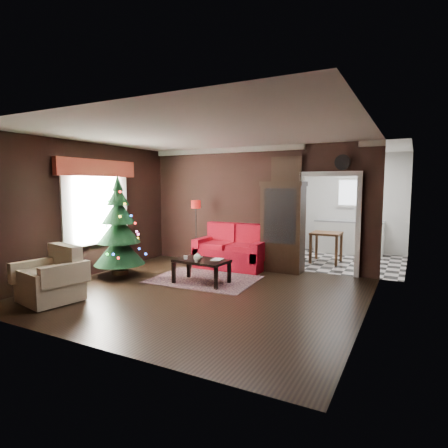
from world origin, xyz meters
The scene contains 26 objects.
floor centered at (0.00, 0.00, 0.00)m, with size 5.50×5.50×0.00m, color black.
ceiling centered at (0.00, 0.00, 2.80)m, with size 5.50×5.50×0.00m, color white.
wall_back centered at (0.00, 2.50, 1.40)m, with size 5.50×5.50×0.00m, color black.
wall_front centered at (0.00, -2.50, 1.40)m, with size 5.50×5.50×0.00m, color black.
wall_left centered at (-2.75, 0.00, 1.40)m, with size 5.50×5.50×0.00m, color black.
wall_right centered at (2.75, 0.00, 1.40)m, with size 5.50×5.50×0.00m, color black.
doorway centered at (1.70, 2.50, 1.05)m, with size 1.10×0.10×2.10m, color silver, non-canonical shape.
left_window centered at (-2.71, 0.20, 1.45)m, with size 0.05×1.60×1.40m, color white.
valance centered at (-2.63, 0.20, 2.27)m, with size 0.12×2.10×0.35m, color #A93A2A.
kitchen_floor centered at (1.70, 4.00, 0.00)m, with size 3.00×3.00×0.00m, color silver.
kitchen_window centered at (1.70, 5.45, 1.70)m, with size 0.70×0.06×0.70m, color white.
rug centered at (-0.41, 0.81, 0.01)m, with size 2.07×1.51×0.01m, color #2C1D29.
loveseat centered at (-0.40, 2.05, 0.50)m, with size 1.70×0.90×1.00m, color maroon, non-canonical shape.
curio_cabinet centered at (0.75, 2.27, 0.95)m, with size 0.90×0.45×1.90m, color black, non-canonical shape.
floor_lamp centered at (-1.37, 2.06, 0.83)m, with size 0.24×0.24×1.43m, color black, non-canonical shape.
christmas_tree centered at (-2.12, 0.23, 1.05)m, with size 1.05×1.05×2.00m, color black, non-canonical shape.
armchair centered at (-1.92, -1.58, 0.46)m, with size 0.86×0.86×0.88m, color tan, non-canonical shape.
coffee_table centered at (-0.31, 0.55, 0.24)m, with size 1.03×0.62×0.46m, color black, non-canonical shape.
teapot centered at (-0.29, 0.36, 0.55)m, with size 0.17×0.17×0.16m, color white, non-canonical shape.
cup_a centered at (-0.61, 0.44, 0.51)m, with size 0.08×0.08×0.07m, color white.
cup_b centered at (-0.27, 0.30, 0.50)m, with size 0.06×0.06×0.05m, color silver.
book centered at (-0.11, 0.64, 0.60)m, with size 0.19×0.02×0.25m, color #9C7E60.
wall_clock centered at (1.95, 2.45, 2.38)m, with size 0.32×0.32×0.06m, color silver.
painting centered at (0.75, 2.46, 2.25)m, with size 0.62×0.05×0.52m, color tan.
kitchen_counter centered at (1.70, 5.20, 0.45)m, with size 1.80×0.60×0.90m, color silver.
kitchen_table centered at (1.40, 3.70, 0.38)m, with size 0.70×0.70×0.75m, color brown, non-canonical shape.
Camera 1 is at (3.34, -5.48, 1.91)m, focal length 29.53 mm.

